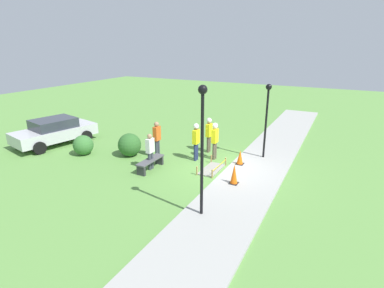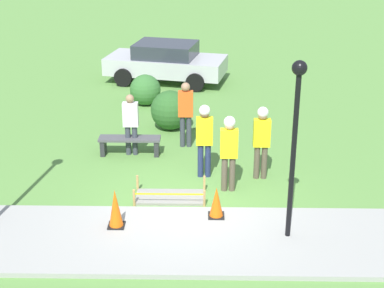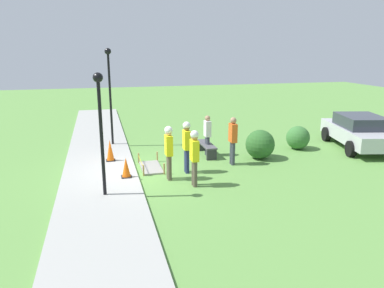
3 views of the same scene
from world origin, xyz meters
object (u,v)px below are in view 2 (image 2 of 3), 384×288
(worker_assistant, at_px, (262,136))
(traffic_cone_near_patch, at_px, (115,208))
(park_bench, at_px, (130,143))
(worker_supervisor, at_px, (204,134))
(bystander_in_gray_shirt, at_px, (131,121))
(parked_car_silver, at_px, (166,62))
(worker_trainee, at_px, (229,147))
(bystander_in_orange_shirt, at_px, (186,111))
(traffic_cone_far_patch, at_px, (216,202))
(lamppost_near, at_px, (295,124))

(worker_assistant, bearing_deg, traffic_cone_near_patch, -141.40)
(traffic_cone_near_patch, relative_size, park_bench, 0.51)
(park_bench, bearing_deg, worker_supervisor, -33.52)
(worker_supervisor, xyz_separation_m, bystander_in_gray_shirt, (-1.92, 1.32, -0.17))
(worker_supervisor, bearing_deg, parked_car_silver, 99.86)
(park_bench, distance_m, worker_supervisor, 2.49)
(park_bench, height_order, worker_trainee, worker_trainee)
(bystander_in_orange_shirt, height_order, bystander_in_gray_shirt, bystander_in_orange_shirt)
(traffic_cone_far_patch, bearing_deg, lamppost_near, -27.63)
(traffic_cone_far_patch, bearing_deg, traffic_cone_near_patch, -167.83)
(traffic_cone_near_patch, relative_size, bystander_in_gray_shirt, 0.49)
(park_bench, relative_size, lamppost_near, 0.46)
(traffic_cone_far_patch, height_order, worker_assistant, worker_assistant)
(worker_trainee, bearing_deg, bystander_in_gray_shirt, 140.25)
(bystander_in_gray_shirt, height_order, parked_car_silver, bystander_in_gray_shirt)
(worker_assistant, xyz_separation_m, bystander_in_gray_shirt, (-3.28, 1.39, -0.16))
(traffic_cone_near_patch, xyz_separation_m, lamppost_near, (3.46, -0.29, 1.96))
(worker_supervisor, xyz_separation_m, bystander_in_orange_shirt, (-0.50, 1.90, -0.07))
(worker_assistant, distance_m, parked_car_silver, 8.68)
(park_bench, distance_m, bystander_in_orange_shirt, 1.73)
(worker_supervisor, xyz_separation_m, parked_car_silver, (-1.42, 8.15, -0.35))
(traffic_cone_far_patch, relative_size, parked_car_silver, 0.15)
(worker_supervisor, xyz_separation_m, worker_assistant, (1.36, -0.07, -0.01))
(worker_supervisor, distance_m, worker_assistant, 1.36)
(traffic_cone_far_patch, bearing_deg, parked_car_silver, 99.22)
(worker_trainee, height_order, parked_car_silver, worker_trainee)
(park_bench, bearing_deg, worker_assistant, -22.40)
(worker_assistant, relative_size, parked_car_silver, 0.40)
(worker_trainee, height_order, lamppost_near, lamppost_near)
(worker_assistant, height_order, parked_car_silver, worker_assistant)
(traffic_cone_far_patch, relative_size, worker_supervisor, 0.37)
(worker_supervisor, height_order, parked_car_silver, worker_supervisor)
(bystander_in_orange_shirt, bearing_deg, worker_supervisor, -75.14)
(bystander_in_orange_shirt, height_order, lamppost_near, lamppost_near)
(traffic_cone_near_patch, relative_size, bystander_in_orange_shirt, 0.45)
(bystander_in_gray_shirt, bearing_deg, worker_supervisor, -34.50)
(bystander_in_orange_shirt, bearing_deg, parked_car_silver, 98.31)
(worker_supervisor, distance_m, lamppost_near, 3.59)
(bystander_in_orange_shirt, xyz_separation_m, lamppost_near, (2.17, -4.78, 1.42))
(worker_trainee, xyz_separation_m, bystander_in_orange_shirt, (-1.06, 2.64, -0.06))
(traffic_cone_near_patch, height_order, bystander_in_gray_shirt, bystander_in_gray_shirt)
(bystander_in_gray_shirt, bearing_deg, traffic_cone_far_patch, -57.87)
(bystander_in_orange_shirt, bearing_deg, lamppost_near, -65.62)
(worker_supervisor, xyz_separation_m, lamppost_near, (1.66, -2.88, 1.35))
(traffic_cone_far_patch, height_order, bystander_in_orange_shirt, bystander_in_orange_shirt)
(worker_assistant, bearing_deg, worker_supervisor, 177.16)
(traffic_cone_far_patch, height_order, worker_supervisor, worker_supervisor)
(traffic_cone_near_patch, distance_m, lamppost_near, 3.99)
(traffic_cone_far_patch, xyz_separation_m, lamppost_near, (1.41, -0.74, 2.03))
(bystander_in_gray_shirt, bearing_deg, worker_assistant, -22.94)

